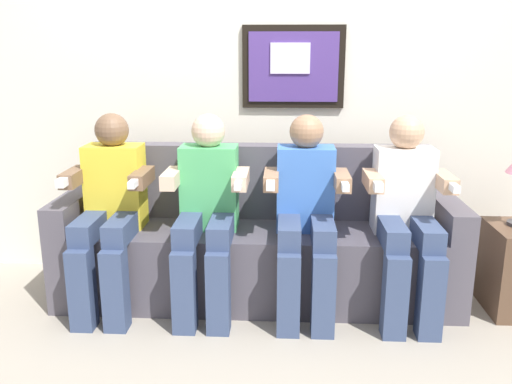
{
  "coord_description": "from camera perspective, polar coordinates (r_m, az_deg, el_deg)",
  "views": [
    {
      "loc": [
        0.15,
        -2.71,
        1.46
      ],
      "look_at": [
        0.0,
        0.15,
        0.7
      ],
      "focal_mm": 37.97,
      "sensor_mm": 36.0,
      "label": 1
    }
  ],
  "objects": [
    {
      "name": "person_left_center",
      "position": [
        3.02,
        -5.18,
        -1.62
      ],
      "size": [
        0.46,
        0.56,
        1.11
      ],
      "color": "#4CB266",
      "rests_on": "ground_plane"
    },
    {
      "name": "ground_plane",
      "position": [
        3.08,
        -0.15,
        -13.44
      ],
      "size": [
        6.16,
        6.16,
        0.0
      ],
      "primitive_type": "plane",
      "color": "#9E9384"
    },
    {
      "name": "person_rightmost",
      "position": [
        3.06,
        15.55,
        -1.87
      ],
      "size": [
        0.46,
        0.56,
        1.11
      ],
      "color": "white",
      "rests_on": "ground_plane"
    },
    {
      "name": "couch",
      "position": [
        3.25,
        0.17,
        -5.83
      ],
      "size": [
        2.34,
        0.58,
        0.9
      ],
      "color": "#514C56",
      "rests_on": "ground_plane"
    },
    {
      "name": "person_right_center",
      "position": [
        2.99,
        5.25,
        -1.77
      ],
      "size": [
        0.46,
        0.56,
        1.11
      ],
      "color": "#3F72CC",
      "rests_on": "ground_plane"
    },
    {
      "name": "person_leftmost",
      "position": [
        3.14,
        -15.12,
        -1.42
      ],
      "size": [
        0.46,
        0.56,
        1.11
      ],
      "color": "yellow",
      "rests_on": "ground_plane"
    },
    {
      "name": "back_wall_assembly",
      "position": [
        3.48,
        0.63,
        12.26
      ],
      "size": [
        4.74,
        0.1,
        2.6
      ],
      "color": "silver",
      "rests_on": "ground_plane"
    }
  ]
}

